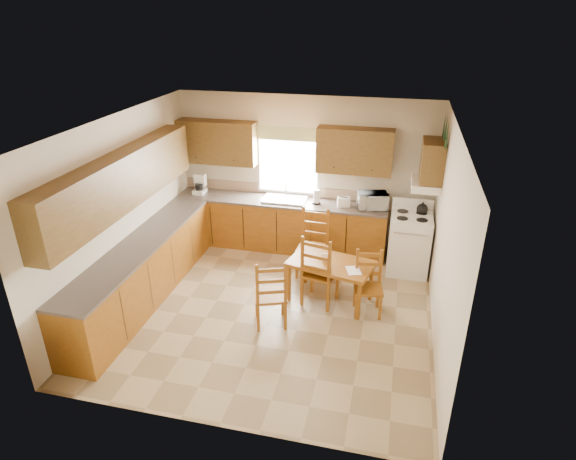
% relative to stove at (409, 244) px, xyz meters
% --- Properties ---
extents(floor, '(4.50, 4.50, 0.00)m').
position_rel_stove_xyz_m(floor, '(-1.88, -1.60, -0.49)').
color(floor, tan).
rests_on(floor, ground).
extents(ceiling, '(4.50, 4.50, 0.00)m').
position_rel_stove_xyz_m(ceiling, '(-1.88, -1.60, 2.21)').
color(ceiling, brown).
rests_on(ceiling, floor).
extents(wall_left, '(4.50, 4.50, 0.00)m').
position_rel_stove_xyz_m(wall_left, '(-4.13, -1.60, 0.86)').
color(wall_left, beige).
rests_on(wall_left, floor).
extents(wall_right, '(4.50, 4.50, 0.00)m').
position_rel_stove_xyz_m(wall_right, '(0.37, -1.60, 0.86)').
color(wall_right, beige).
rests_on(wall_right, floor).
extents(wall_back, '(4.50, 4.50, 0.00)m').
position_rel_stove_xyz_m(wall_back, '(-1.88, 0.65, 0.86)').
color(wall_back, beige).
rests_on(wall_back, floor).
extents(wall_front, '(4.50, 4.50, 0.00)m').
position_rel_stove_xyz_m(wall_front, '(-1.88, -3.85, 0.86)').
color(wall_front, beige).
rests_on(wall_front, floor).
extents(lower_cab_back, '(3.75, 0.60, 0.88)m').
position_rel_stove_xyz_m(lower_cab_back, '(-2.25, 0.35, -0.05)').
color(lower_cab_back, brown).
rests_on(lower_cab_back, floor).
extents(lower_cab_left, '(0.60, 3.60, 0.88)m').
position_rel_stove_xyz_m(lower_cab_left, '(-3.83, -1.75, -0.05)').
color(lower_cab_left, brown).
rests_on(lower_cab_left, floor).
extents(counter_back, '(3.75, 0.63, 0.04)m').
position_rel_stove_xyz_m(counter_back, '(-2.25, 0.35, 0.41)').
color(counter_back, '#534843').
rests_on(counter_back, lower_cab_back).
extents(counter_left, '(0.63, 3.60, 0.04)m').
position_rel_stove_xyz_m(counter_left, '(-3.83, -1.75, 0.41)').
color(counter_left, '#534843').
rests_on(counter_left, lower_cab_left).
extents(backsplash, '(3.75, 0.01, 0.18)m').
position_rel_stove_xyz_m(backsplash, '(-2.25, 0.64, 0.52)').
color(backsplash, '#A08066').
rests_on(backsplash, counter_back).
extents(upper_cab_back_left, '(1.41, 0.33, 0.75)m').
position_rel_stove_xyz_m(upper_cab_back_left, '(-3.43, 0.48, 1.37)').
color(upper_cab_back_left, brown).
rests_on(upper_cab_back_left, wall_back).
extents(upper_cab_back_right, '(1.25, 0.33, 0.75)m').
position_rel_stove_xyz_m(upper_cab_back_right, '(-1.02, 0.48, 1.37)').
color(upper_cab_back_right, brown).
rests_on(upper_cab_back_right, wall_back).
extents(upper_cab_left, '(0.33, 3.60, 0.75)m').
position_rel_stove_xyz_m(upper_cab_left, '(-3.96, -1.75, 1.37)').
color(upper_cab_left, brown).
rests_on(upper_cab_left, wall_left).
extents(upper_cab_stove, '(0.33, 0.62, 0.62)m').
position_rel_stove_xyz_m(upper_cab_stove, '(0.20, 0.05, 1.41)').
color(upper_cab_stove, brown).
rests_on(upper_cab_stove, wall_right).
extents(range_hood, '(0.44, 0.62, 0.12)m').
position_rel_stove_xyz_m(range_hood, '(0.15, 0.05, 1.03)').
color(range_hood, white).
rests_on(range_hood, wall_right).
extents(window_frame, '(1.13, 0.02, 1.18)m').
position_rel_stove_xyz_m(window_frame, '(-2.18, 0.62, 1.06)').
color(window_frame, white).
rests_on(window_frame, wall_back).
extents(window_pane, '(1.05, 0.01, 1.10)m').
position_rel_stove_xyz_m(window_pane, '(-2.18, 0.61, 1.06)').
color(window_pane, white).
rests_on(window_pane, wall_back).
extents(window_valance, '(1.19, 0.01, 0.24)m').
position_rel_stove_xyz_m(window_valance, '(-2.18, 0.59, 1.56)').
color(window_valance, '#587C38').
rests_on(window_valance, wall_back).
extents(sink_basin, '(0.75, 0.45, 0.04)m').
position_rel_stove_xyz_m(sink_basin, '(-2.18, 0.35, 0.45)').
color(sink_basin, silver).
rests_on(sink_basin, counter_back).
extents(pine_decal_a, '(0.22, 0.22, 0.36)m').
position_rel_stove_xyz_m(pine_decal_a, '(0.33, -0.27, 1.89)').
color(pine_decal_a, '#1A4123').
rests_on(pine_decal_a, wall_right).
extents(pine_decal_b, '(0.22, 0.22, 0.36)m').
position_rel_stove_xyz_m(pine_decal_b, '(0.33, 0.05, 1.93)').
color(pine_decal_b, '#1A4123').
rests_on(pine_decal_b, wall_right).
extents(pine_decal_c, '(0.22, 0.22, 0.36)m').
position_rel_stove_xyz_m(pine_decal_c, '(0.33, 0.37, 1.89)').
color(pine_decal_c, '#1A4123').
rests_on(pine_decal_c, wall_right).
extents(stove, '(0.66, 0.68, 0.97)m').
position_rel_stove_xyz_m(stove, '(0.00, 0.00, 0.00)').
color(stove, white).
rests_on(stove, floor).
extents(coffeemaker, '(0.23, 0.27, 0.35)m').
position_rel_stove_xyz_m(coffeemaker, '(-3.77, 0.34, 0.61)').
color(coffeemaker, white).
rests_on(coffeemaker, counter_back).
extents(paper_towel, '(0.11, 0.11, 0.25)m').
position_rel_stove_xyz_m(paper_towel, '(-1.61, 0.34, 0.56)').
color(paper_towel, white).
rests_on(paper_towel, counter_back).
extents(toaster, '(0.23, 0.18, 0.17)m').
position_rel_stove_xyz_m(toaster, '(-1.14, 0.32, 0.52)').
color(toaster, white).
rests_on(toaster, counter_back).
extents(microwave, '(0.52, 0.43, 0.27)m').
position_rel_stove_xyz_m(microwave, '(-0.66, 0.35, 0.57)').
color(microwave, white).
rests_on(microwave, counter_back).
extents(dining_table, '(1.33, 0.95, 0.65)m').
position_rel_stove_xyz_m(dining_table, '(-1.11, -1.18, -0.16)').
color(dining_table, brown).
rests_on(dining_table, floor).
extents(chair_near_left, '(0.54, 0.53, 1.02)m').
position_rel_stove_xyz_m(chair_near_left, '(-1.82, -1.95, 0.03)').
color(chair_near_left, brown).
rests_on(chair_near_left, floor).
extents(chair_near_right, '(0.55, 0.54, 1.12)m').
position_rel_stove_xyz_m(chair_near_right, '(-1.25, -1.27, 0.07)').
color(chair_near_right, brown).
rests_on(chair_near_right, floor).
extents(chair_far_left, '(0.49, 0.47, 1.10)m').
position_rel_stove_xyz_m(chair_far_left, '(-1.52, -0.50, 0.06)').
color(chair_far_left, brown).
rests_on(chair_far_left, floor).
extents(chair_far_right, '(0.45, 0.44, 0.94)m').
position_rel_stove_xyz_m(chair_far_right, '(-0.54, -1.40, -0.02)').
color(chair_far_right, brown).
rests_on(chair_far_right, floor).
extents(table_paper, '(0.26, 0.30, 0.00)m').
position_rel_stove_xyz_m(table_paper, '(-0.77, -1.35, 0.16)').
color(table_paper, white).
rests_on(table_paper, dining_table).
extents(table_card, '(0.10, 0.03, 0.13)m').
position_rel_stove_xyz_m(table_card, '(-1.20, -1.18, 0.22)').
color(table_card, white).
rests_on(table_card, dining_table).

